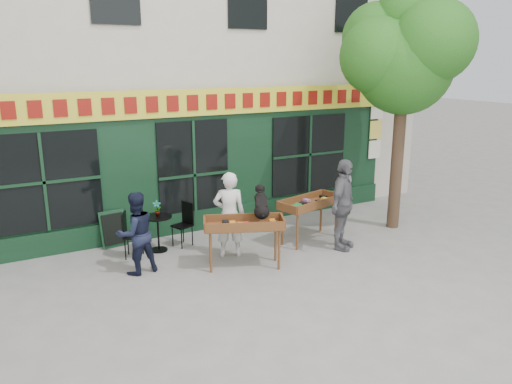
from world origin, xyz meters
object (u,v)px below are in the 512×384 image
bistro_table (158,226)px  book_cart_center (244,226)px  woman (229,215)px  man_right (343,205)px  book_cart_right (310,205)px  man_left (136,233)px  dog (261,201)px

bistro_table → book_cart_center: bearing=-53.2°
woman → book_cart_center: bearing=112.4°
book_cart_center → man_right: size_ratio=0.84×
book_cart_right → man_right: (0.30, -0.75, 0.15)m
man_right → man_left: size_ratio=1.23×
dog → woman: woman is taller
dog → book_cart_right: dog is taller
book_cart_center → man_right: (2.26, -0.14, 0.15)m
dog → bistro_table: 2.39m
bistro_table → man_left: (-0.70, -0.90, 0.24)m
man_right → bistro_table: 3.90m
book_cart_center → book_cart_right: 2.06m
book_cart_right → bistro_table: (-3.16, 0.99, -0.28)m
book_cart_center → dog: (0.35, -0.05, 0.47)m
man_right → bistro_table: (-3.46, 1.74, -0.43)m
dog → man_right: bearing=19.8°
dog → man_right: size_ratio=0.31×
woman → bistro_table: woman is taller
book_cart_right → man_left: (-3.86, 0.09, -0.03)m
dog → man_right: man_right is taller
bistro_table → man_left: man_left is taller
book_cart_center → bistro_table: size_ratio=2.14×
dog → man_left: bearing=-176.1°
man_left → book_cart_right: bearing=168.9°
woman → man_right: 2.40m
book_cart_right → man_left: bearing=164.4°
book_cart_right → bistro_table: bearing=148.4°
book_cart_right → man_left: man_left is taller
book_cart_center → woman: (0.00, 0.65, 0.06)m
woman → bistro_table: bearing=-16.0°
book_cart_right → dog: bearing=-171.9°
man_right → bistro_table: bearing=119.1°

